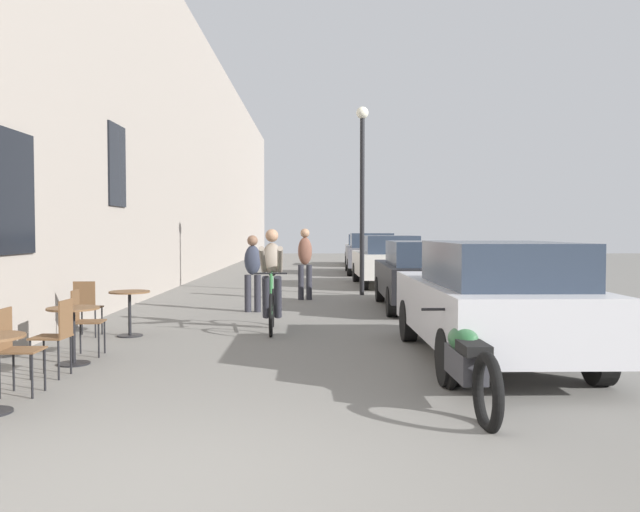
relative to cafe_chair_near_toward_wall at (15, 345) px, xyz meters
name	(u,v)px	position (x,y,z in m)	size (l,w,h in m)	color
ground_plane	(166,494)	(2.13, -2.51, -0.52)	(88.00, 88.00, 0.00)	slate
building_facade_left	(157,130)	(-1.32, 11.49, 3.96)	(0.54, 68.00, 8.95)	gray
cafe_chair_near_toward_wall	(15,345)	(0.00, 0.00, 0.00)	(0.39, 0.39, 0.89)	black
cafe_table_mid	(73,323)	(0.03, 1.51, 0.00)	(0.64, 0.64, 0.72)	black
cafe_chair_mid_toward_street	(57,332)	(0.11, 0.81, 0.00)	(0.40, 0.40, 0.89)	black
cafe_chair_mid_toward_wall	(83,317)	(-0.04, 2.07, 0.00)	(0.41, 0.41, 0.89)	black
cafe_table_far	(130,304)	(0.11, 3.69, 0.00)	(0.64, 0.64, 0.72)	black
cafe_chair_far_toward_street	(87,304)	(-0.55, 3.62, 0.00)	(0.38, 0.38, 0.89)	black
cyclist_on_bicycle	(272,282)	(2.34, 4.33, 0.29)	(0.52, 1.76, 1.74)	black
pedestrian_near	(253,269)	(1.77, 6.78, 0.38)	(0.35, 0.25, 1.59)	#26262D
pedestrian_mid	(305,260)	(2.81, 9.15, 0.46)	(0.35, 0.25, 1.74)	#26262D
street_lamp	(362,176)	(4.29, 10.31, 2.59)	(0.32, 0.32, 4.90)	black
parked_car_nearest	(491,299)	(5.33, 1.67, 0.28)	(1.88, 4.36, 1.54)	#B7B7BC
parked_car_second	(422,274)	(5.36, 7.22, 0.24)	(1.79, 4.14, 1.47)	black
parked_car_third	(387,260)	(5.25, 13.12, 0.28)	(1.91, 4.36, 1.54)	beige
parked_car_fourth	(370,253)	(5.21, 18.76, 0.31)	(1.97, 4.51, 1.59)	#595960
parked_car_fifth	(364,249)	(5.41, 25.03, 0.27)	(1.93, 4.32, 1.51)	beige
parked_motorcycle	(466,363)	(4.53, -0.42, -0.11)	(0.62, 2.15, 0.92)	black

